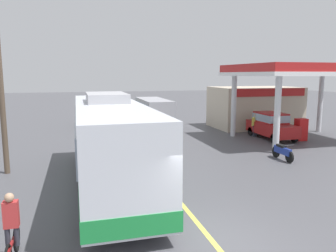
{
  "coord_description": "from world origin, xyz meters",
  "views": [
    {
      "loc": [
        -3.39,
        -7.67,
        4.46
      ],
      "look_at": [
        1.5,
        10.0,
        1.6
      ],
      "focal_mm": 35.52,
      "sensor_mm": 36.0,
      "label": 1
    }
  ],
  "objects_px": {
    "minibus_opposing_lane": "(154,111)",
    "motorcycle_parked_forecourt": "(282,152)",
    "car_trailing_behind_bus": "(97,113)",
    "coach_bus_main": "(110,144)",
    "pedestrian_near_pump": "(255,124)",
    "car_at_pump": "(271,124)",
    "cyclist_on_shoulder": "(12,231)"
  },
  "relations": [
    {
      "from": "minibus_opposing_lane",
      "to": "cyclist_on_shoulder",
      "type": "height_order",
      "value": "minibus_opposing_lane"
    },
    {
      "from": "car_at_pump",
      "to": "minibus_opposing_lane",
      "type": "xyz_separation_m",
      "value": [
        -6.94,
        6.46,
        0.46
      ]
    },
    {
      "from": "pedestrian_near_pump",
      "to": "car_trailing_behind_bus",
      "type": "relative_size",
      "value": 0.4
    },
    {
      "from": "minibus_opposing_lane",
      "to": "motorcycle_parked_forecourt",
      "type": "xyz_separation_m",
      "value": [
        4.22,
        -11.82,
        -1.03
      ]
    },
    {
      "from": "car_trailing_behind_bus",
      "to": "minibus_opposing_lane",
      "type": "bearing_deg",
      "value": -39.61
    },
    {
      "from": "cyclist_on_shoulder",
      "to": "minibus_opposing_lane",
      "type": "bearing_deg",
      "value": 67.32
    },
    {
      "from": "motorcycle_parked_forecourt",
      "to": "pedestrian_near_pump",
      "type": "height_order",
      "value": "pedestrian_near_pump"
    },
    {
      "from": "pedestrian_near_pump",
      "to": "car_trailing_behind_bus",
      "type": "bearing_deg",
      "value": 139.29
    },
    {
      "from": "coach_bus_main",
      "to": "motorcycle_parked_forecourt",
      "type": "xyz_separation_m",
      "value": [
        9.12,
        1.75,
        -1.28
      ]
    },
    {
      "from": "motorcycle_parked_forecourt",
      "to": "car_trailing_behind_bus",
      "type": "height_order",
      "value": "car_trailing_behind_bus"
    },
    {
      "from": "motorcycle_parked_forecourt",
      "to": "car_trailing_behind_bus",
      "type": "bearing_deg",
      "value": 119.1
    },
    {
      "from": "motorcycle_parked_forecourt",
      "to": "minibus_opposing_lane",
      "type": "bearing_deg",
      "value": 109.64
    },
    {
      "from": "coach_bus_main",
      "to": "pedestrian_near_pump",
      "type": "height_order",
      "value": "coach_bus_main"
    },
    {
      "from": "motorcycle_parked_forecourt",
      "to": "pedestrian_near_pump",
      "type": "bearing_deg",
      "value": 72.27
    },
    {
      "from": "minibus_opposing_lane",
      "to": "pedestrian_near_pump",
      "type": "height_order",
      "value": "minibus_opposing_lane"
    },
    {
      "from": "cyclist_on_shoulder",
      "to": "motorcycle_parked_forecourt",
      "type": "height_order",
      "value": "cyclist_on_shoulder"
    },
    {
      "from": "car_at_pump",
      "to": "motorcycle_parked_forecourt",
      "type": "xyz_separation_m",
      "value": [
        -2.72,
        -5.36,
        -0.57
      ]
    },
    {
      "from": "motorcycle_parked_forecourt",
      "to": "car_at_pump",
      "type": "bearing_deg",
      "value": 63.08
    },
    {
      "from": "car_at_pump",
      "to": "motorcycle_parked_forecourt",
      "type": "height_order",
      "value": "car_at_pump"
    },
    {
      "from": "motorcycle_parked_forecourt",
      "to": "car_trailing_behind_bus",
      "type": "relative_size",
      "value": 0.43
    },
    {
      "from": "car_at_pump",
      "to": "minibus_opposing_lane",
      "type": "distance_m",
      "value": 9.49
    },
    {
      "from": "car_trailing_behind_bus",
      "to": "coach_bus_main",
      "type": "bearing_deg",
      "value": -91.77
    },
    {
      "from": "car_at_pump",
      "to": "minibus_opposing_lane",
      "type": "bearing_deg",
      "value": 137.06
    },
    {
      "from": "pedestrian_near_pump",
      "to": "cyclist_on_shoulder",
      "type": "bearing_deg",
      "value": -137.06
    },
    {
      "from": "coach_bus_main",
      "to": "pedestrian_near_pump",
      "type": "relative_size",
      "value": 6.65
    },
    {
      "from": "cyclist_on_shoulder",
      "to": "car_trailing_behind_bus",
      "type": "height_order",
      "value": "car_trailing_behind_bus"
    },
    {
      "from": "motorcycle_parked_forecourt",
      "to": "pedestrian_near_pump",
      "type": "relative_size",
      "value": 1.08
    },
    {
      "from": "motorcycle_parked_forecourt",
      "to": "pedestrian_near_pump",
      "type": "distance_m",
      "value": 6.64
    },
    {
      "from": "pedestrian_near_pump",
      "to": "car_trailing_behind_bus",
      "type": "height_order",
      "value": "car_trailing_behind_bus"
    },
    {
      "from": "cyclist_on_shoulder",
      "to": "motorcycle_parked_forecourt",
      "type": "relative_size",
      "value": 1.01
    },
    {
      "from": "coach_bus_main",
      "to": "minibus_opposing_lane",
      "type": "height_order",
      "value": "coach_bus_main"
    },
    {
      "from": "coach_bus_main",
      "to": "car_trailing_behind_bus",
      "type": "relative_size",
      "value": 2.63
    }
  ]
}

